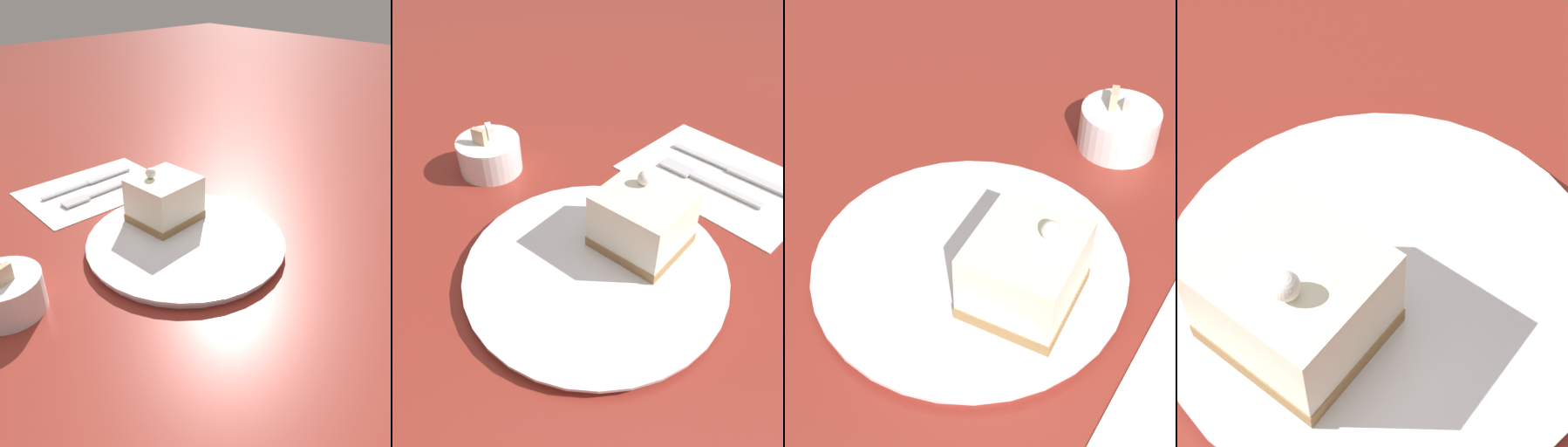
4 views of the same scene
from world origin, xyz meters
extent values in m
plane|color=maroon|center=(0.00, 0.00, 0.00)|extent=(4.00, 4.00, 0.00)
cylinder|color=white|center=(-0.02, 0.03, 0.01)|extent=(0.28, 0.28, 0.01)
cylinder|color=white|center=(-0.02, 0.03, 0.01)|extent=(0.29, 0.29, 0.00)
cube|color=#9E7547|center=(0.04, 0.02, 0.02)|extent=(0.09, 0.10, 0.01)
cube|color=white|center=(0.04, 0.02, 0.05)|extent=(0.09, 0.10, 0.06)
sphere|color=white|center=(0.05, 0.03, 0.09)|extent=(0.02, 0.02, 0.02)
cube|color=white|center=(0.23, 0.03, 0.00)|extent=(0.18, 0.25, 0.00)
cube|color=silver|center=(0.21, 0.01, 0.01)|extent=(0.01, 0.11, 0.00)
cube|color=silver|center=(0.20, 0.09, 0.01)|extent=(0.02, 0.05, 0.00)
cube|color=silver|center=(0.26, -0.02, 0.01)|extent=(0.02, 0.09, 0.00)
cube|color=silver|center=(0.25, 0.08, 0.01)|extent=(0.01, 0.09, 0.00)
cylinder|color=white|center=(0.02, 0.28, 0.02)|extent=(0.09, 0.09, 0.05)
cube|color=#D8B28C|center=(0.01, 0.28, 0.06)|extent=(0.01, 0.02, 0.02)
cube|color=white|center=(0.03, 0.28, 0.06)|extent=(0.02, 0.02, 0.02)
camera|label=1|loc=(-0.43, 0.39, 0.36)|focal=35.00mm
camera|label=2|loc=(-0.26, -0.19, 0.37)|focal=35.00mm
camera|label=3|loc=(0.19, -0.29, 0.44)|focal=50.00mm
camera|label=4|loc=(0.17, 0.20, 0.41)|focal=60.00mm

